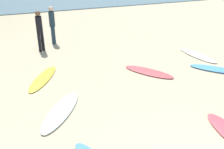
# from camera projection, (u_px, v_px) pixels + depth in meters

# --- Properties ---
(surfboard_1) EXTENTS (1.50, 2.01, 0.07)m
(surfboard_1) POSITION_uv_depth(u_px,v_px,m) (149.00, 72.00, 9.16)
(surfboard_1) COLOR #E25155
(surfboard_1) RESTS_ON ground_plane
(surfboard_2) EXTENTS (0.61, 2.15, 0.07)m
(surfboard_2) POSITION_uv_depth(u_px,v_px,m) (198.00, 55.00, 10.83)
(surfboard_2) COLOR #F7E1D1
(surfboard_2) RESTS_ON ground_plane
(surfboard_4) EXTENTS (1.76, 2.04, 0.08)m
(surfboard_4) POSITION_uv_depth(u_px,v_px,m) (61.00, 111.00, 6.71)
(surfboard_4) COLOR white
(surfboard_4) RESTS_ON ground_plane
(surfboard_7) EXTENTS (1.60, 2.17, 0.06)m
(surfboard_7) POSITION_uv_depth(u_px,v_px,m) (43.00, 78.00, 8.66)
(surfboard_7) COLOR yellow
(surfboard_7) RESTS_ON ground_plane
(surfboard_8) EXTENTS (1.66, 1.89, 0.09)m
(surfboard_8) POSITION_uv_depth(u_px,v_px,m) (216.00, 69.00, 9.37)
(surfboard_8) COLOR #4D9BE4
(surfboard_8) RESTS_ON ground_plane
(beachgoer_near) EXTENTS (0.38, 0.38, 1.87)m
(beachgoer_near) POSITION_uv_depth(u_px,v_px,m) (52.00, 23.00, 12.11)
(beachgoer_near) COLOR #1E3342
(beachgoer_near) RESTS_ON ground_plane
(beachgoer_mid) EXTENTS (0.39, 0.39, 1.86)m
(beachgoer_mid) POSITION_uv_depth(u_px,v_px,m) (40.00, 29.00, 11.04)
(beachgoer_mid) COLOR black
(beachgoer_mid) RESTS_ON ground_plane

